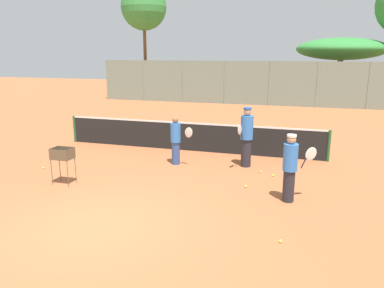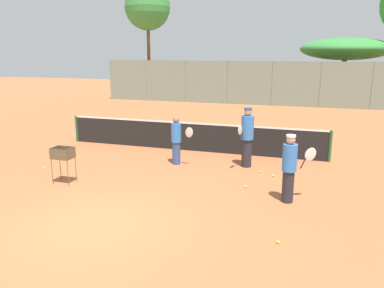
{
  "view_description": "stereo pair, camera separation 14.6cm",
  "coord_description": "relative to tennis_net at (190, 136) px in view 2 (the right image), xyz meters",
  "views": [
    {
      "loc": [
        4.06,
        -6.32,
        3.55
      ],
      "look_at": [
        1.0,
        3.67,
        1.0
      ],
      "focal_mm": 35.0,
      "sensor_mm": 36.0,
      "label": 1
    },
    {
      "loc": [
        4.2,
        -6.28,
        3.55
      ],
      "look_at": [
        1.0,
        3.67,
        1.0
      ],
      "focal_mm": 35.0,
      "sensor_mm": 36.0,
      "label": 2
    }
  ],
  "objects": [
    {
      "name": "tennis_ball_1",
      "position": [
        -3.7,
        -3.52,
        -0.53
      ],
      "size": [
        0.07,
        0.07,
        0.07
      ],
      "primitive_type": "sphere",
      "color": "#D1E54C",
      "rests_on": "ground_plane"
    },
    {
      "name": "tree_0",
      "position": [
        6.27,
        17.3,
        3.26
      ],
      "size": [
        6.43,
        6.43,
        4.63
      ],
      "color": "brown",
      "rests_on": "ground_plane"
    },
    {
      "name": "player_yellow_shirt",
      "position": [
        3.8,
        -3.96,
        0.31
      ],
      "size": [
        0.82,
        0.53,
        1.68
      ],
      "rotation": [
        0.0,
        0.0,
        0.49
      ],
      "color": "#26262D",
      "rests_on": "ground_plane"
    },
    {
      "name": "tennis_net",
      "position": [
        0.0,
        0.0,
        0.0
      ],
      "size": [
        9.88,
        0.1,
        1.07
      ],
      "color": "#26592D",
      "rests_on": "ground_plane"
    },
    {
      "name": "ground_plane",
      "position": [
        0.0,
        -6.57,
        -0.56
      ],
      "size": [
        80.0,
        80.0,
        0.0
      ],
      "primitive_type": "plane",
      "color": "#B26038"
    },
    {
      "name": "ball_cart",
      "position": [
        -2.21,
        -4.48,
        0.23
      ],
      "size": [
        0.56,
        0.41,
        1.03
      ],
      "color": "brown",
      "rests_on": "ground_plane"
    },
    {
      "name": "player_white_outfit",
      "position": [
        0.12,
        -1.79,
        0.25
      ],
      "size": [
        0.85,
        0.39,
        1.57
      ],
      "rotation": [
        0.0,
        0.0,
        5.98
      ],
      "color": "#334C8C",
      "rests_on": "ground_plane"
    },
    {
      "name": "back_fence",
      "position": [
        0.0,
        13.33,
        0.95
      ],
      "size": [
        21.87,
        0.08,
        3.01
      ],
      "color": "gray",
      "rests_on": "ground_plane"
    },
    {
      "name": "tennis_ball_0",
      "position": [
        3.77,
        -6.15,
        -0.53
      ],
      "size": [
        0.07,
        0.07,
        0.07
      ],
      "primitive_type": "sphere",
      "color": "#D1E54C",
      "rests_on": "ground_plane"
    },
    {
      "name": "tennis_ball_4",
      "position": [
        3.28,
        -2.15,
        -0.53
      ],
      "size": [
        0.07,
        0.07,
        0.07
      ],
      "primitive_type": "sphere",
      "color": "#D1E54C",
      "rests_on": "ground_plane"
    },
    {
      "name": "parked_car",
      "position": [
        4.61,
        15.46,
        0.1
      ],
      "size": [
        4.2,
        1.7,
        1.6
      ],
      "color": "#B2B7BC",
      "rests_on": "ground_plane"
    },
    {
      "name": "player_red_cap",
      "position": [
        2.34,
        -1.37,
        0.43
      ],
      "size": [
        0.39,
        0.94,
        1.9
      ],
      "rotation": [
        0.0,
        0.0,
        4.48
      ],
      "color": "#26262D",
      "rests_on": "ground_plane"
    },
    {
      "name": "tennis_ball_3",
      "position": [
        2.66,
        -3.32,
        -0.53
      ],
      "size": [
        0.07,
        0.07,
        0.07
      ],
      "primitive_type": "sphere",
      "color": "#D1E54C",
      "rests_on": "ground_plane"
    },
    {
      "name": "tennis_ball_2",
      "position": [
        2.89,
        -1.9,
        -0.53
      ],
      "size": [
        0.07,
        0.07,
        0.07
      ],
      "primitive_type": "sphere",
      "color": "#D1E54C",
      "rests_on": "ground_plane"
    },
    {
      "name": "tree_2",
      "position": [
        -8.35,
        15.04,
        6.38
      ],
      "size": [
        3.5,
        3.5,
        8.73
      ],
      "color": "brown",
      "rests_on": "ground_plane"
    }
  ]
}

